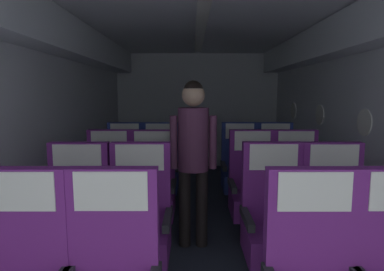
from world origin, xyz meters
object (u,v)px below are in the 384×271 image
(seat_b_left_window, at_px, (75,226))
(flight_attendant, at_px, (193,147))
(seat_b_right_window, at_px, (274,225))
(seat_c_left_aisle, at_px, (151,191))
(seat_d_right_window, at_px, (239,171))
(seat_c_right_window, at_px, (252,191))
(seat_d_left_window, at_px, (124,171))
(seat_d_right_aisle, at_px, (275,171))
(seat_c_left_window, at_px, (108,191))
(seat_d_left_aisle, at_px, (159,171))
(seat_b_left_aisle, at_px, (139,226))
(seat_c_right_aisle, at_px, (296,191))
(seat_b_right_aisle, at_px, (335,225))

(seat_b_left_window, distance_m, flight_attendant, 1.18)
(seat_b_left_window, relative_size, seat_b_right_window, 1.00)
(seat_c_left_aisle, bearing_deg, seat_d_right_window, 40.15)
(seat_c_right_window, xyz_separation_m, seat_d_left_window, (-1.49, 0.85, 0.00))
(seat_d_left_window, relative_size, flight_attendant, 0.68)
(seat_b_left_window, relative_size, seat_c_left_aisle, 1.00)
(seat_c_right_window, xyz_separation_m, flight_attendant, (-0.61, -0.27, 0.50))
(seat_d_right_aisle, bearing_deg, seat_c_left_aisle, -150.03)
(seat_c_left_window, height_order, seat_d_left_aisle, same)
(seat_b_left_aisle, bearing_deg, seat_c_left_window, 117.77)
(seat_d_right_window, bearing_deg, seat_c_right_aisle, -62.70)
(seat_d_left_window, bearing_deg, seat_b_left_window, -90.11)
(seat_b_right_aisle, height_order, seat_b_right_window, same)
(seat_c_left_aisle, relative_size, seat_c_right_window, 1.00)
(seat_b_left_window, bearing_deg, seat_c_right_window, 29.92)
(seat_c_left_aisle, height_order, seat_d_right_window, same)
(seat_c_right_window, xyz_separation_m, seat_d_right_window, (-0.00, 0.86, 0.00))
(seat_b_right_window, height_order, seat_c_right_window, same)
(seat_c_left_aisle, bearing_deg, seat_c_right_aisle, -0.03)
(flight_attendant, bearing_deg, seat_b_right_window, -53.30)
(seat_c_right_aisle, bearing_deg, seat_b_left_aisle, -149.73)
(seat_b_left_aisle, bearing_deg, seat_d_right_window, 59.46)
(seat_c_left_aisle, bearing_deg, seat_d_right_aisle, 29.97)
(seat_c_right_aisle, height_order, seat_d_left_window, same)
(seat_c_left_window, relative_size, seat_d_right_window, 1.00)
(seat_b_left_window, xyz_separation_m, seat_c_left_window, (0.02, 0.87, 0.00))
(seat_c_left_aisle, relative_size, flight_attendant, 0.68)
(seat_d_left_aisle, bearing_deg, seat_d_right_window, 1.39)
(seat_b_right_aisle, xyz_separation_m, seat_d_left_aisle, (-1.49, 1.70, 0.00))
(seat_b_right_window, xyz_separation_m, seat_d_right_aisle, (0.46, 1.70, 0.00))
(seat_b_left_aisle, xyz_separation_m, flight_attendant, (0.41, 0.59, 0.50))
(seat_b_left_aisle, distance_m, seat_c_left_aisle, 0.86)
(seat_b_right_window, bearing_deg, seat_b_left_window, -179.54)
(seat_b_left_aisle, bearing_deg, seat_b_right_aisle, -0.06)
(seat_c_left_aisle, distance_m, flight_attendant, 0.71)
(seat_b_left_window, distance_m, seat_c_right_aisle, 2.12)
(seat_b_left_window, bearing_deg, flight_attendant, 33.89)
(seat_b_left_aisle, height_order, seat_c_right_window, same)
(flight_attendant, bearing_deg, seat_c_left_window, 152.67)
(seat_d_right_window, bearing_deg, seat_d_left_aisle, -178.61)
(seat_c_right_window, xyz_separation_m, seat_d_right_aisle, (0.46, 0.85, 0.00))
(seat_c_right_window, distance_m, seat_d_right_aisle, 0.97)
(seat_b_left_aisle, relative_size, seat_b_right_aisle, 1.00)
(seat_c_left_window, xyz_separation_m, seat_c_right_aisle, (1.92, -0.02, 0.00))
(flight_attendant, bearing_deg, seat_d_left_window, 118.63)
(seat_c_left_window, bearing_deg, seat_c_right_aisle, -0.47)
(seat_b_right_window, xyz_separation_m, seat_d_left_aisle, (-1.03, 1.69, 0.00))
(seat_d_left_aisle, bearing_deg, seat_d_right_aisle, 0.60)
(seat_d_right_aisle, bearing_deg, seat_c_left_window, -156.46)
(seat_b_right_window, distance_m, seat_d_left_aisle, 1.98)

